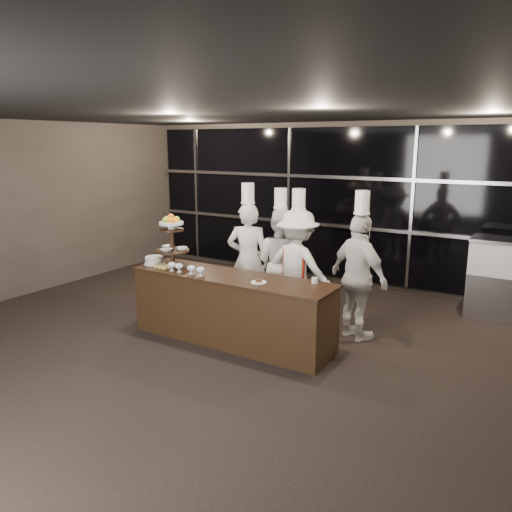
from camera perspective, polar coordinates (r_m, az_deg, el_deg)
The scene contains 13 objects.
room at distance 5.21m, azimuth -10.09°, elevation 0.16°, with size 10.00×10.00×10.00m.
window_wall at distance 9.43m, azimuth 10.33°, elevation 5.81°, with size 8.60×0.10×2.80m.
buffet_counter at distance 6.69m, azimuth -2.82°, elevation -6.01°, with size 2.84×0.74×0.92m.
display_stand at distance 7.07m, azimuth -9.61°, elevation 2.17°, with size 0.48×0.48×0.74m.
compotes at distance 6.71m, azimuth -8.07°, elevation -1.29°, with size 0.60×0.11×0.12m.
layer_cake at distance 7.30m, azimuth -11.54°, elevation -0.49°, with size 0.30×0.30×0.11m.
pastry_squares at distance 7.06m, azimuth -10.67°, elevation -1.13°, with size 0.20×0.13×0.05m.
small_plate at distance 6.22m, azimuth 0.31°, elevation -2.94°, with size 0.20×0.20×0.05m.
chef_cup at distance 6.24m, azimuth 6.72°, elevation -2.79°, with size 0.08×0.08×0.07m, color white.
chef_a at distance 7.59m, azimuth -0.90°, elevation -0.30°, with size 0.75×0.64×2.05m.
chef_b at distance 7.62m, azimuth 2.75°, elevation -0.65°, with size 0.81×0.63×1.97m.
chef_c at distance 7.30m, azimuth 4.76°, elevation -1.21°, with size 1.15×0.73×1.99m.
chef_d at distance 6.80m, azimuth 11.66°, elevation -2.31°, with size 1.09×0.84×2.03m.
Camera 1 is at (3.41, -3.78, 2.63)m, focal length 35.00 mm.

